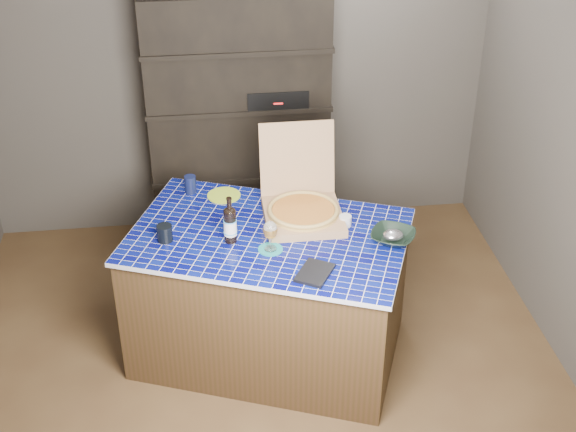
{
  "coord_description": "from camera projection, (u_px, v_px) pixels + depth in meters",
  "views": [
    {
      "loc": [
        -0.29,
        -3.45,
        3.19
      ],
      "look_at": [
        0.15,
        0.0,
        1.07
      ],
      "focal_mm": 50.0,
      "sensor_mm": 36.0,
      "label": 1
    }
  ],
  "objects": [
    {
      "name": "bowl",
      "position": [
        393.0,
        237.0,
        4.31
      ],
      "size": [
        0.32,
        0.32,
        0.06
      ],
      "primitive_type": "imported",
      "rotation": [
        0.0,
        0.0,
        -0.51
      ],
      "color": "black",
      "rests_on": "kitchen_island"
    },
    {
      "name": "foil_contents",
      "position": [
        393.0,
        235.0,
        4.3
      ],
      "size": [
        0.11,
        0.09,
        0.05
      ],
      "primitive_type": "ellipsoid",
      "color": "silver",
      "rests_on": "bowl"
    },
    {
      "name": "pizza_box",
      "position": [
        303.0,
        208.0,
        4.5
      ],
      "size": [
        0.43,
        0.53,
        0.47
      ],
      "rotation": [
        0.0,
        0.0,
        0.0
      ],
      "color": "#9F7252",
      "rests_on": "kitchen_island"
    },
    {
      "name": "teal_trivet",
      "position": [
        270.0,
        249.0,
        4.25
      ],
      "size": [
        0.13,
        0.13,
        0.01
      ],
      "primitive_type": "cylinder",
      "color": "#17797A",
      "rests_on": "kitchen_island"
    },
    {
      "name": "shelving_unit",
      "position": [
        239.0,
        121.0,
        5.44
      ],
      "size": [
        1.2,
        0.41,
        1.8
      ],
      "color": "black",
      "rests_on": "floor"
    },
    {
      "name": "kitchen_island",
      "position": [
        269.0,
        294.0,
        4.59
      ],
      "size": [
        1.74,
        1.43,
        0.82
      ],
      "rotation": [
        0.0,
        0.0,
        -0.38
      ],
      "color": "#432C1A",
      "rests_on": "floor"
    },
    {
      "name": "green_trivet",
      "position": [
        224.0,
        195.0,
        4.74
      ],
      "size": [
        0.2,
        0.2,
        0.01
      ],
      "primitive_type": "cylinder",
      "color": "#A1C52A",
      "rests_on": "kitchen_island"
    },
    {
      "name": "dvd_case",
      "position": [
        315.0,
        273.0,
        4.06
      ],
      "size": [
        0.24,
        0.26,
        0.02
      ],
      "primitive_type": "cube",
      "rotation": [
        0.0,
        0.0,
        -0.53
      ],
      "color": "black",
      "rests_on": "kitchen_island"
    },
    {
      "name": "navy_cup",
      "position": [
        190.0,
        184.0,
        4.75
      ],
      "size": [
        0.07,
        0.07,
        0.11
      ],
      "primitive_type": "cylinder",
      "color": "black",
      "rests_on": "kitchen_island"
    },
    {
      "name": "white_jar",
      "position": [
        345.0,
        221.0,
        4.45
      ],
      "size": [
        0.07,
        0.07,
        0.06
      ],
      "primitive_type": "cylinder",
      "color": "silver",
      "rests_on": "kitchen_island"
    },
    {
      "name": "room",
      "position": [
        259.0,
        186.0,
        3.96
      ],
      "size": [
        3.5,
        3.5,
        3.5
      ],
      "color": "brown",
      "rests_on": "ground"
    },
    {
      "name": "wine_glass",
      "position": [
        270.0,
        230.0,
        4.19
      ],
      "size": [
        0.08,
        0.08,
        0.17
      ],
      "color": "white",
      "rests_on": "teal_trivet"
    },
    {
      "name": "mead_bottle",
      "position": [
        230.0,
        224.0,
        4.27
      ],
      "size": [
        0.07,
        0.07,
        0.27
      ],
      "color": "black",
      "rests_on": "kitchen_island"
    },
    {
      "name": "tumbler",
      "position": [
        165.0,
        233.0,
        4.31
      ],
      "size": [
        0.08,
        0.08,
        0.09
      ],
      "primitive_type": "cylinder",
      "color": "black",
      "rests_on": "kitchen_island"
    }
  ]
}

